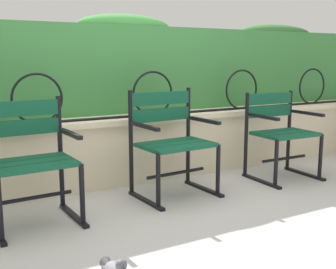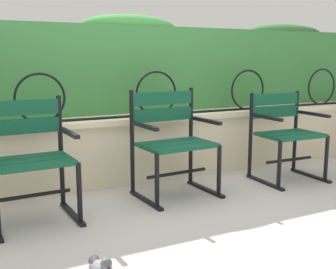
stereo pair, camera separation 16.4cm
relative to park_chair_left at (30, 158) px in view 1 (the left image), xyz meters
name	(u,v)px [view 1 (the left image)]	position (x,y,z in m)	size (l,w,h in m)	color
ground_plane	(170,202)	(1.05, -0.12, -0.46)	(60.00, 60.00, 0.00)	#B7B5AF
stone_wall	(131,148)	(1.05, 0.61, -0.15)	(7.45, 0.41, 0.61)	beige
iron_arch_fence	(105,99)	(0.77, 0.54, 0.33)	(6.91, 0.02, 0.42)	black
hedge_row	(115,66)	(1.08, 1.02, 0.60)	(7.30, 0.46, 0.97)	#387A3D
park_chair_left	(30,158)	(0.00, 0.00, 0.00)	(0.60, 0.54, 0.87)	#0F4C33
park_chair_centre	(171,140)	(1.17, 0.06, 0.01)	(0.66, 0.56, 0.89)	#0F4C33
park_chair_right	(280,131)	(2.35, 0.00, -0.01)	(0.61, 0.54, 0.82)	#0F4C33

